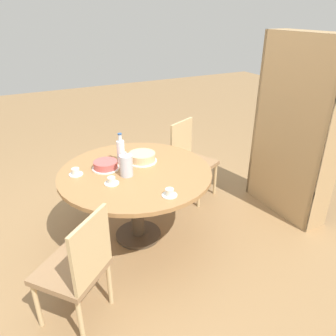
# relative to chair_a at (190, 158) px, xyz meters

# --- Properties ---
(ground_plane) EXTENTS (14.00, 14.00, 0.00)m
(ground_plane) POSITION_rel_chair_a_xyz_m (0.49, -0.88, -0.47)
(ground_plane) COLOR #937047
(dining_table) EXTENTS (1.38, 1.38, 0.72)m
(dining_table) POSITION_rel_chair_a_xyz_m (0.49, -0.88, 0.14)
(dining_table) COLOR #473828
(dining_table) RESTS_ON ground_plane
(chair_a) EXTENTS (0.56, 0.56, 0.89)m
(chair_a) POSITION_rel_chair_a_xyz_m (0.00, 0.00, 0.00)
(chair_a) COLOR tan
(chair_a) RESTS_ON ground_plane
(chair_b) EXTENTS (0.59, 0.59, 0.89)m
(chair_b) POSITION_rel_chair_a_xyz_m (1.19, -1.59, 0.00)
(chair_b) COLOR tan
(chair_b) RESTS_ON ground_plane
(bookshelf) EXTENTS (0.93, 0.28, 1.86)m
(bookshelf) POSITION_rel_chair_a_xyz_m (0.75, 0.76, 0.43)
(bookshelf) COLOR tan
(bookshelf) RESTS_ON ground_plane
(coffee_pot) EXTENTS (0.11, 0.11, 0.23)m
(coffee_pot) POSITION_rel_chair_a_xyz_m (0.53, -0.97, 0.35)
(coffee_pot) COLOR silver
(coffee_pot) RESTS_ON dining_table
(water_bottle) EXTENTS (0.07, 0.07, 0.30)m
(water_bottle) POSITION_rel_chair_a_xyz_m (0.27, -0.93, 0.37)
(water_bottle) COLOR silver
(water_bottle) RESTS_ON dining_table
(cake_main) EXTENTS (0.28, 0.28, 0.09)m
(cake_main) POSITION_rel_chair_a_xyz_m (0.33, -0.74, 0.29)
(cake_main) COLOR white
(cake_main) RESTS_ON dining_table
(cake_second) EXTENTS (0.25, 0.25, 0.07)m
(cake_second) POSITION_rel_chair_a_xyz_m (0.32, -1.10, 0.29)
(cake_second) COLOR white
(cake_second) RESTS_ON dining_table
(cup_a) EXTENTS (0.12, 0.12, 0.06)m
(cup_a) POSITION_rel_chair_a_xyz_m (0.32, -1.37, 0.27)
(cup_a) COLOR silver
(cup_a) RESTS_ON dining_table
(cup_b) EXTENTS (0.12, 0.12, 0.06)m
(cup_b) POSITION_rel_chair_a_xyz_m (1.01, -0.80, 0.27)
(cup_b) COLOR silver
(cup_b) RESTS_ON dining_table
(cup_c) EXTENTS (0.12, 0.12, 0.06)m
(cup_c) POSITION_rel_chair_a_xyz_m (0.62, -1.14, 0.27)
(cup_c) COLOR silver
(cup_c) RESTS_ON dining_table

